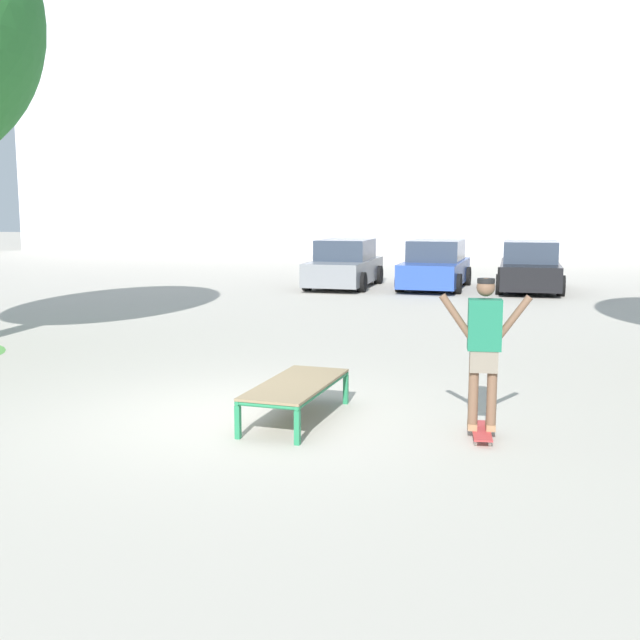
{
  "coord_description": "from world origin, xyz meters",
  "views": [
    {
      "loc": [
        2.71,
        -8.79,
        2.56
      ],
      "look_at": [
        0.7,
        1.52,
        1.0
      ],
      "focal_mm": 43.34,
      "sensor_mm": 36.0,
      "label": 1
    }
  ],
  "objects_px": {
    "skateboard": "(481,431)",
    "car_black": "(530,268)",
    "skate_box": "(296,386)",
    "car_blue": "(435,266)",
    "skater": "(484,343)",
    "car_grey": "(345,265)"
  },
  "relations": [
    {
      "from": "skate_box",
      "to": "skateboard",
      "type": "xyz_separation_m",
      "value": [
        2.18,
        -0.32,
        -0.34
      ]
    },
    {
      "from": "skater",
      "to": "car_blue",
      "type": "relative_size",
      "value": 0.39
    },
    {
      "from": "car_grey",
      "to": "skater",
      "type": "bearing_deg",
      "value": -75.38
    },
    {
      "from": "car_black",
      "to": "car_blue",
      "type": "bearing_deg",
      "value": 179.1
    },
    {
      "from": "skateboard",
      "to": "car_blue",
      "type": "distance_m",
      "value": 15.76
    },
    {
      "from": "skate_box",
      "to": "car_blue",
      "type": "relative_size",
      "value": 0.46
    },
    {
      "from": "skater",
      "to": "car_grey",
      "type": "distance_m",
      "value": 16.14
    },
    {
      "from": "car_grey",
      "to": "car_blue",
      "type": "xyz_separation_m",
      "value": [
        2.84,
        0.09,
        0.0
      ]
    },
    {
      "from": "skate_box",
      "to": "car_blue",
      "type": "xyz_separation_m",
      "value": [
        0.95,
        15.38,
        0.28
      ]
    },
    {
      "from": "skateboard",
      "to": "car_blue",
      "type": "bearing_deg",
      "value": 94.48
    },
    {
      "from": "car_grey",
      "to": "skateboard",
      "type": "bearing_deg",
      "value": -75.38
    },
    {
      "from": "car_blue",
      "to": "car_black",
      "type": "relative_size",
      "value": 1.02
    },
    {
      "from": "skate_box",
      "to": "skateboard",
      "type": "distance_m",
      "value": 2.23
    },
    {
      "from": "skate_box",
      "to": "skater",
      "type": "bearing_deg",
      "value": -8.38
    },
    {
      "from": "car_grey",
      "to": "skate_box",
      "type": "bearing_deg",
      "value": -82.96
    },
    {
      "from": "skateboard",
      "to": "car_black",
      "type": "xyz_separation_m",
      "value": [
        1.61,
        15.66,
        0.61
      ]
    },
    {
      "from": "skateboard",
      "to": "car_black",
      "type": "bearing_deg",
      "value": 84.14
    },
    {
      "from": "skater",
      "to": "car_black",
      "type": "bearing_deg",
      "value": 84.13
    },
    {
      "from": "skate_box",
      "to": "skateboard",
      "type": "relative_size",
      "value": 2.45
    },
    {
      "from": "skater",
      "to": "car_blue",
      "type": "bearing_deg",
      "value": 94.48
    },
    {
      "from": "skateboard",
      "to": "car_black",
      "type": "distance_m",
      "value": 15.75
    },
    {
      "from": "car_grey",
      "to": "car_blue",
      "type": "height_order",
      "value": "same"
    }
  ]
}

